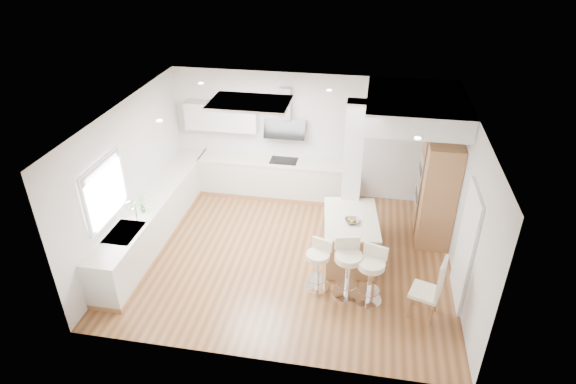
% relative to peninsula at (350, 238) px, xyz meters
% --- Properties ---
extents(ground, '(6.00, 6.00, 0.00)m').
position_rel_peninsula_xyz_m(ground, '(-1.12, -0.16, -0.44)').
color(ground, '#8F5C35').
rests_on(ground, ground).
extents(ceiling, '(6.00, 5.00, 0.02)m').
position_rel_peninsula_xyz_m(ceiling, '(-1.12, -0.16, -0.44)').
color(ceiling, white).
rests_on(ceiling, ground).
extents(wall_back, '(6.00, 0.04, 2.80)m').
position_rel_peninsula_xyz_m(wall_back, '(-1.12, 2.34, 0.96)').
color(wall_back, silver).
rests_on(wall_back, ground).
extents(wall_left, '(0.04, 5.00, 2.80)m').
position_rel_peninsula_xyz_m(wall_left, '(-4.12, -0.16, 0.96)').
color(wall_left, silver).
rests_on(wall_left, ground).
extents(wall_right, '(0.04, 5.00, 2.80)m').
position_rel_peninsula_xyz_m(wall_right, '(1.88, -0.16, 0.96)').
color(wall_right, silver).
rests_on(wall_right, ground).
extents(skylight, '(4.10, 2.10, 0.06)m').
position_rel_peninsula_xyz_m(skylight, '(-1.91, 0.44, 2.33)').
color(skylight, white).
rests_on(skylight, ground).
extents(window_left, '(0.06, 1.28, 1.07)m').
position_rel_peninsula_xyz_m(window_left, '(-4.07, -1.06, 1.25)').
color(window_left, white).
rests_on(window_left, ground).
extents(doorway_right, '(0.05, 1.00, 2.10)m').
position_rel_peninsula_xyz_m(doorway_right, '(1.86, -0.76, 0.56)').
color(doorway_right, '#4E463E').
rests_on(doorway_right, ground).
extents(counter_left, '(0.63, 4.50, 1.35)m').
position_rel_peninsula_xyz_m(counter_left, '(-3.82, 0.07, 0.01)').
color(counter_left, '#AE794A').
rests_on(counter_left, ground).
extents(counter_back, '(3.62, 0.63, 2.50)m').
position_rel_peninsula_xyz_m(counter_back, '(-2.03, 2.06, 0.25)').
color(counter_back, '#AE794A').
rests_on(counter_back, ground).
extents(pillar, '(0.35, 0.35, 2.80)m').
position_rel_peninsula_xyz_m(pillar, '(-0.07, 0.79, 0.96)').
color(pillar, white).
rests_on(pillar, ground).
extents(soffit, '(1.78, 2.20, 0.40)m').
position_rel_peninsula_xyz_m(soffit, '(0.98, 1.24, 2.16)').
color(soffit, white).
rests_on(soffit, ground).
extents(oven_column, '(0.63, 1.21, 2.10)m').
position_rel_peninsula_xyz_m(oven_column, '(1.56, 1.07, 0.61)').
color(oven_column, '#AE794A').
rests_on(oven_column, ground).
extents(peninsula, '(1.11, 1.54, 0.95)m').
position_rel_peninsula_xyz_m(peninsula, '(0.00, 0.00, 0.00)').
color(peninsula, '#AE794A').
rests_on(peninsula, ground).
extents(bar_stool_a, '(0.53, 0.53, 0.93)m').
position_rel_peninsula_xyz_m(bar_stool_a, '(-0.47, -0.94, 0.08)').
color(bar_stool_a, white).
rests_on(bar_stool_a, ground).
extents(bar_stool_b, '(0.58, 0.58, 1.06)m').
position_rel_peninsula_xyz_m(bar_stool_b, '(0.02, -1.02, 0.15)').
color(bar_stool_b, white).
rests_on(bar_stool_b, ground).
extents(bar_stool_c, '(0.59, 0.59, 1.03)m').
position_rel_peninsula_xyz_m(bar_stool_c, '(0.41, -1.12, 0.14)').
color(bar_stool_c, white).
rests_on(bar_stool_c, ground).
extents(dining_chair, '(0.56, 0.56, 1.14)m').
position_rel_peninsula_xyz_m(dining_chair, '(1.36, -1.34, 0.17)').
color(dining_chair, '#ECE5C0').
rests_on(dining_chair, ground).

